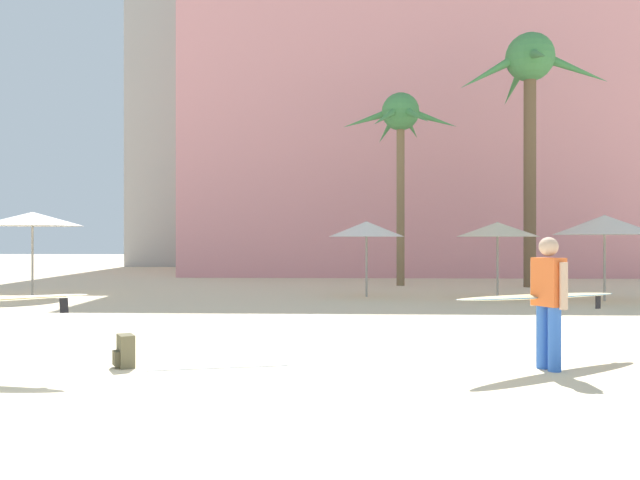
{
  "coord_description": "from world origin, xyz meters",
  "views": [
    {
      "loc": [
        1.34,
        -6.0,
        1.65
      ],
      "look_at": [
        0.79,
        7.26,
        1.63
      ],
      "focal_mm": 34.73,
      "sensor_mm": 36.0,
      "label": 1
    }
  ],
  "objects_px": {
    "palm_tree_far_left": "(530,82)",
    "cafe_umbrella_2": "(498,229)",
    "beach_towel": "(218,360)",
    "person_far_left": "(545,297)",
    "cafe_umbrella_1": "(367,229)",
    "backpack": "(125,352)",
    "cafe_umbrella_0": "(32,219)",
    "cafe_umbrella_3": "(605,225)",
    "palm_tree_left": "(400,125)"
  },
  "relations": [
    {
      "from": "palm_tree_far_left",
      "to": "beach_towel",
      "type": "xyz_separation_m",
      "value": [
        -8.06,
        -13.18,
        -7.05
      ]
    },
    {
      "from": "beach_towel",
      "to": "person_far_left",
      "type": "distance_m",
      "value": 4.41
    },
    {
      "from": "cafe_umbrella_2",
      "to": "backpack",
      "type": "relative_size",
      "value": 5.32
    },
    {
      "from": "cafe_umbrella_2",
      "to": "backpack",
      "type": "distance_m",
      "value": 11.91
    },
    {
      "from": "backpack",
      "to": "person_far_left",
      "type": "distance_m",
      "value": 5.45
    },
    {
      "from": "palm_tree_far_left",
      "to": "person_far_left",
      "type": "relative_size",
      "value": 3.24
    },
    {
      "from": "cafe_umbrella_1",
      "to": "beach_towel",
      "type": "height_order",
      "value": "cafe_umbrella_1"
    },
    {
      "from": "backpack",
      "to": "cafe_umbrella_2",
      "type": "bearing_deg",
      "value": -157.75
    },
    {
      "from": "cafe_umbrella_0",
      "to": "cafe_umbrella_3",
      "type": "height_order",
      "value": "cafe_umbrella_0"
    },
    {
      "from": "cafe_umbrella_1",
      "to": "person_far_left",
      "type": "relative_size",
      "value": 0.8
    },
    {
      "from": "cafe_umbrella_0",
      "to": "cafe_umbrella_3",
      "type": "distance_m",
      "value": 15.79
    },
    {
      "from": "person_far_left",
      "to": "cafe_umbrella_0",
      "type": "bearing_deg",
      "value": -64.66
    },
    {
      "from": "cafe_umbrella_0",
      "to": "palm_tree_left",
      "type": "bearing_deg",
      "value": 23.93
    },
    {
      "from": "cafe_umbrella_1",
      "to": "person_far_left",
      "type": "bearing_deg",
      "value": -78.56
    },
    {
      "from": "beach_towel",
      "to": "person_far_left",
      "type": "height_order",
      "value": "person_far_left"
    },
    {
      "from": "palm_tree_left",
      "to": "cafe_umbrella_0",
      "type": "distance_m",
      "value": 12.35
    },
    {
      "from": "cafe_umbrella_2",
      "to": "person_far_left",
      "type": "relative_size",
      "value": 0.83
    },
    {
      "from": "cafe_umbrella_1",
      "to": "backpack",
      "type": "height_order",
      "value": "cafe_umbrella_1"
    },
    {
      "from": "palm_tree_left",
      "to": "cafe_umbrella_0",
      "type": "height_order",
      "value": "palm_tree_left"
    },
    {
      "from": "backpack",
      "to": "palm_tree_far_left",
      "type": "bearing_deg",
      "value": -154.88
    },
    {
      "from": "palm_tree_left",
      "to": "person_far_left",
      "type": "relative_size",
      "value": 2.54
    },
    {
      "from": "cafe_umbrella_1",
      "to": "beach_towel",
      "type": "distance_m",
      "value": 9.87
    },
    {
      "from": "beach_towel",
      "to": "cafe_umbrella_0",
      "type": "bearing_deg",
      "value": 128.89
    },
    {
      "from": "backpack",
      "to": "beach_towel",
      "type": "bearing_deg",
      "value": 173.37
    },
    {
      "from": "palm_tree_left",
      "to": "beach_towel",
      "type": "height_order",
      "value": "palm_tree_left"
    },
    {
      "from": "backpack",
      "to": "palm_tree_left",
      "type": "bearing_deg",
      "value": -139.7
    },
    {
      "from": "palm_tree_far_left",
      "to": "person_far_left",
      "type": "xyz_separation_m",
      "value": [
        -3.76,
        -13.48,
        -6.15
      ]
    },
    {
      "from": "palm_tree_left",
      "to": "cafe_umbrella_2",
      "type": "bearing_deg",
      "value": -64.46
    },
    {
      "from": "cafe_umbrella_0",
      "to": "cafe_umbrella_3",
      "type": "relative_size",
      "value": 1.05
    },
    {
      "from": "cafe_umbrella_0",
      "to": "cafe_umbrella_1",
      "type": "distance_m",
      "value": 9.52
    },
    {
      "from": "person_far_left",
      "to": "cafe_umbrella_3",
      "type": "bearing_deg",
      "value": -142.41
    },
    {
      "from": "cafe_umbrella_1",
      "to": "beach_towel",
      "type": "xyz_separation_m",
      "value": [
        -2.34,
        -9.39,
        -1.93
      ]
    },
    {
      "from": "palm_tree_far_left",
      "to": "palm_tree_left",
      "type": "xyz_separation_m",
      "value": [
        -4.38,
        0.5,
        -1.38
      ]
    },
    {
      "from": "palm_tree_far_left",
      "to": "cafe_umbrella_0",
      "type": "height_order",
      "value": "palm_tree_far_left"
    },
    {
      "from": "cafe_umbrella_2",
      "to": "beach_towel",
      "type": "distance_m",
      "value": 10.91
    },
    {
      "from": "palm_tree_far_left",
      "to": "backpack",
      "type": "bearing_deg",
      "value": -123.81
    },
    {
      "from": "cafe_umbrella_3",
      "to": "person_far_left",
      "type": "height_order",
      "value": "cafe_umbrella_3"
    },
    {
      "from": "palm_tree_far_left",
      "to": "cafe_umbrella_1",
      "type": "xyz_separation_m",
      "value": [
        -5.72,
        -3.78,
        -5.12
      ]
    },
    {
      "from": "cafe_umbrella_3",
      "to": "backpack",
      "type": "relative_size",
      "value": 6.25
    },
    {
      "from": "palm_tree_far_left",
      "to": "cafe_umbrella_2",
      "type": "bearing_deg",
      "value": -116.65
    },
    {
      "from": "cafe_umbrella_3",
      "to": "backpack",
      "type": "xyz_separation_m",
      "value": [
        -9.72,
        -8.89,
        -1.83
      ]
    },
    {
      "from": "beach_towel",
      "to": "cafe_umbrella_3",
      "type": "bearing_deg",
      "value": 44.22
    },
    {
      "from": "palm_tree_far_left",
      "to": "cafe_umbrella_3",
      "type": "distance_m",
      "value": 6.97
    },
    {
      "from": "cafe_umbrella_2",
      "to": "cafe_umbrella_0",
      "type": "bearing_deg",
      "value": -179.65
    },
    {
      "from": "cafe_umbrella_2",
      "to": "cafe_umbrella_3",
      "type": "xyz_separation_m",
      "value": [
        2.68,
        -0.56,
        0.11
      ]
    },
    {
      "from": "cafe_umbrella_1",
      "to": "cafe_umbrella_2",
      "type": "distance_m",
      "value": 3.63
    },
    {
      "from": "beach_towel",
      "to": "backpack",
      "type": "bearing_deg",
      "value": -155.56
    },
    {
      "from": "cafe_umbrella_2",
      "to": "palm_tree_left",
      "type": "bearing_deg",
      "value": 115.54
    },
    {
      "from": "palm_tree_left",
      "to": "cafe_umbrella_3",
      "type": "distance_m",
      "value": 8.11
    },
    {
      "from": "palm_tree_left",
      "to": "cafe_umbrella_2",
      "type": "distance_m",
      "value": 6.46
    }
  ]
}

